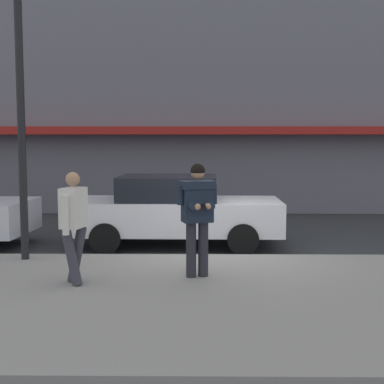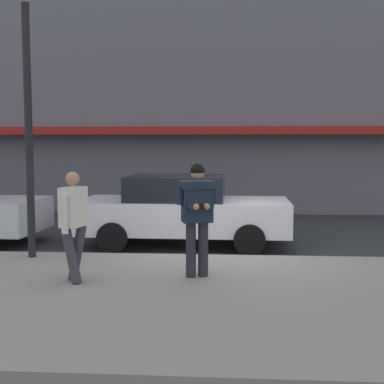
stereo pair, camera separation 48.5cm
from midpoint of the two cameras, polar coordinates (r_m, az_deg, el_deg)
The scene contains 7 objects.
ground_plane at distance 10.47m, azimuth 1.55°, elevation -7.18°, with size 80.00×80.00×0.00m, color #2B2D30.
sidewalk at distance 7.78m, azimuth 9.41°, elevation -11.22°, with size 32.00×5.30×0.14m, color gray.
curb_paint_line at distance 10.58m, azimuth 7.01°, elevation -7.06°, with size 28.00×0.12×0.01m, color silver.
parked_sedan_mid at distance 11.63m, azimuth -3.09°, elevation -1.95°, with size 4.53×1.99×1.54m.
man_texting_on_phone at distance 8.40m, azimuth -1.07°, elevation -1.67°, with size 0.63×0.64×1.81m.
pedestrian_in_light_coat at distance 8.26m, azimuth -14.18°, elevation -2.97°, with size 0.39×0.59×1.70m.
street_lamp_post at distance 10.19m, azimuth -19.17°, elevation 9.94°, with size 0.36×0.36×4.88m.
Camera 1 is at (-0.40, -10.23, 2.30)m, focal length 50.00 mm.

